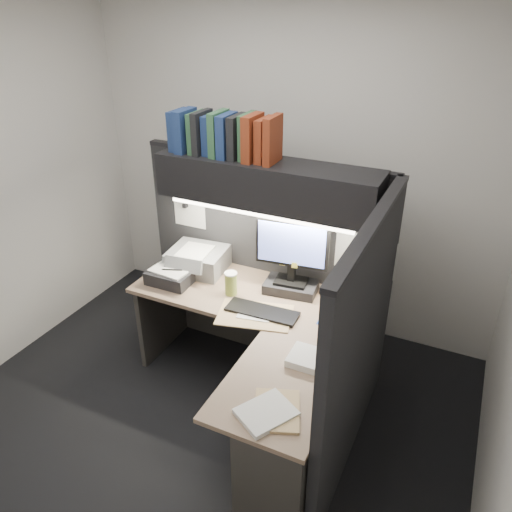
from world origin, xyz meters
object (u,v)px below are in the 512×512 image
at_px(notebook_stack, 172,276).
at_px(printer, 198,259).
at_px(desk, 259,387).
at_px(telephone, 342,298).
at_px(monitor, 292,264).
at_px(coffee_cup, 231,284).
at_px(overhead_shelf, 267,183).
at_px(keyboard, 262,312).

bearing_deg(notebook_stack, printer, 71.51).
bearing_deg(desk, telephone, 67.99).
bearing_deg(notebook_stack, telephone, 12.12).
distance_m(monitor, notebook_stack, 0.90).
xyz_separation_m(monitor, coffee_cup, (-0.37, -0.21, -0.14)).
distance_m(desk, overhead_shelf, 1.33).
bearing_deg(printer, telephone, -5.31).
xyz_separation_m(overhead_shelf, notebook_stack, (-0.63, -0.29, -0.72)).
height_order(overhead_shelf, telephone, overhead_shelf).
bearing_deg(printer, monitor, -5.98).
relative_size(desk, notebook_stack, 5.28).
height_order(desk, telephone, telephone).
bearing_deg(keyboard, notebook_stack, 170.73).
bearing_deg(desk, notebook_stack, 153.57).
bearing_deg(printer, overhead_shelf, -1.52).
relative_size(monitor, telephone, 2.67).
distance_m(overhead_shelf, notebook_stack, 1.00).
relative_size(monitor, notebook_stack, 1.72).
relative_size(coffee_cup, printer, 0.39).
height_order(monitor, notebook_stack, monitor).
relative_size(telephone, printer, 0.50).
xyz_separation_m(coffee_cup, printer, (-0.40, 0.21, 0.00)).
xyz_separation_m(overhead_shelf, coffee_cup, (-0.15, -0.25, -0.69)).
distance_m(monitor, printer, 0.78).
bearing_deg(coffee_cup, notebook_stack, -175.77).
height_order(keyboard, telephone, telephone).
height_order(telephone, printer, printer).
xyz_separation_m(monitor, printer, (-0.77, -0.00, -0.14)).
xyz_separation_m(desk, printer, (-0.85, 0.71, 0.37)).
xyz_separation_m(monitor, telephone, (0.38, 0.02, -0.18)).
distance_m(desk, keyboard, 0.50).
height_order(desk, overhead_shelf, overhead_shelf).
relative_size(overhead_shelf, monitor, 2.80).
relative_size(keyboard, notebook_stack, 1.53).
bearing_deg(telephone, monitor, -166.35).
distance_m(desk, monitor, 0.88).
xyz_separation_m(overhead_shelf, keyboard, (0.15, -0.38, -0.76)).
height_order(monitor, coffee_cup, monitor).
xyz_separation_m(monitor, keyboard, (-0.07, -0.34, -0.21)).
height_order(desk, coffee_cup, coffee_cup).
distance_m(keyboard, notebook_stack, 0.79).
bearing_deg(keyboard, monitor, 76.18).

